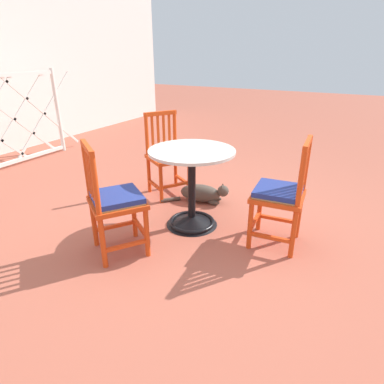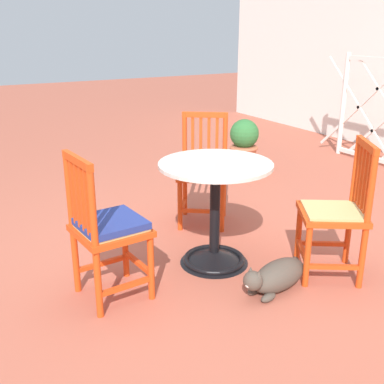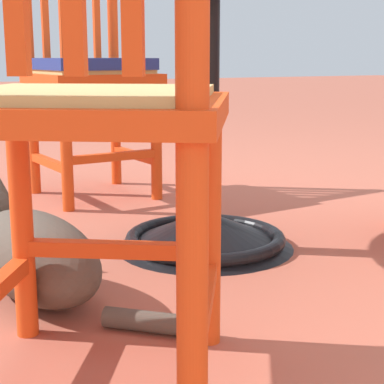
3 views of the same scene
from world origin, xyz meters
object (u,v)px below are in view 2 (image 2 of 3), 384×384
at_px(cafe_table, 215,225).
at_px(terracotta_planter, 244,145).
at_px(tabby_cat, 275,277).
at_px(orange_chair_by_planter, 336,214).
at_px(orange_chair_near_fence, 203,171).
at_px(orange_chair_facing_out, 107,229).

bearing_deg(cafe_table, terracotta_planter, 139.07).
distance_m(cafe_table, tabby_cat, 0.56).
distance_m(orange_chair_by_planter, tabby_cat, 0.58).
xyz_separation_m(orange_chair_by_planter, orange_chair_near_fence, (-1.20, -0.28, 0.01)).
distance_m(cafe_table, terracotta_planter, 2.19).
bearing_deg(terracotta_planter, tabby_cat, -31.10).
bearing_deg(orange_chair_by_planter, orange_chair_near_fence, -166.86).
xyz_separation_m(cafe_table, tabby_cat, (0.51, 0.13, -0.19)).
bearing_deg(orange_chair_facing_out, orange_chair_near_fence, 123.62).
bearing_deg(orange_chair_facing_out, terracotta_planter, 127.57).
distance_m(cafe_table, orange_chair_facing_out, 0.80).
xyz_separation_m(cafe_table, terracotta_planter, (-1.65, 1.43, 0.04)).
distance_m(orange_chair_facing_out, tabby_cat, 1.08).
bearing_deg(cafe_table, orange_chair_facing_out, -86.08).
height_order(orange_chair_by_planter, orange_chair_near_fence, same).
height_order(orange_chair_near_fence, tabby_cat, orange_chair_near_fence).
bearing_deg(orange_chair_by_planter, orange_chair_facing_out, -108.87).
bearing_deg(terracotta_planter, orange_chair_facing_out, -52.43).
height_order(orange_chair_facing_out, orange_chair_near_fence, same).
bearing_deg(cafe_table, orange_chair_by_planter, 48.53).
xyz_separation_m(orange_chair_by_planter, terracotta_planter, (-2.18, 0.84, -0.11)).
bearing_deg(terracotta_planter, cafe_table, -40.93).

